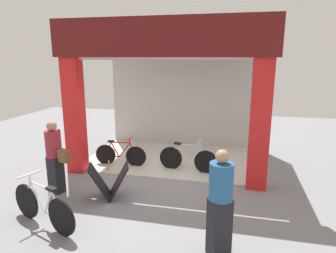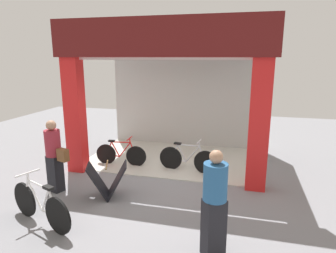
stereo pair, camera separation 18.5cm
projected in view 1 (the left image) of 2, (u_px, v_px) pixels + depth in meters
name	position (u px, v px, depth m)	size (l,w,h in m)	color
ground_plane	(161.00, 178.00, 7.37)	(17.88, 17.88, 0.00)	gray
shop_facade	(174.00, 91.00, 8.31)	(5.14, 3.37, 3.80)	beige
bicycle_inside_0	(188.00, 159.00, 7.77)	(1.56, 0.43, 0.86)	black
bicycle_inside_1	(120.00, 154.00, 8.20)	(1.44, 0.40, 0.79)	black
bicycle_parked_0	(43.00, 207.00, 5.23)	(1.59, 0.65, 0.93)	black
sandwich_board_sign	(109.00, 181.00, 6.30)	(0.97, 0.82, 0.75)	black
pedestrian_0	(220.00, 202.00, 4.37)	(0.50, 0.50, 1.67)	black
pedestrian_1	(55.00, 156.00, 6.45)	(0.64, 0.42, 1.62)	black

